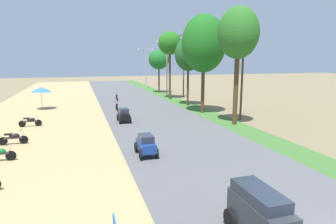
{
  "coord_description": "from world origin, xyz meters",
  "views": [
    {
      "loc": [
        -6.71,
        -4.89,
        5.64
      ],
      "look_at": [
        -0.14,
        16.32,
        1.5
      ],
      "focal_mm": 30.54,
      "sensor_mm": 36.0,
      "label": 1
    }
  ],
  "objects_px": {
    "parked_motorbike_third": "(14,137)",
    "streetlamp_mid": "(146,65)",
    "median_tree_third": "(188,54)",
    "median_tree_nearest": "(238,34)",
    "streetlamp_near": "(167,65)",
    "utility_pole_far": "(184,64)",
    "parked_motorbike_fourth": "(30,121)",
    "utility_pole_near": "(242,73)",
    "motorbike_ahead_third": "(117,96)",
    "car_van_charcoal": "(260,213)",
    "median_tree_second": "(204,44)",
    "median_tree_fourth": "(170,44)",
    "vendor_umbrella": "(41,89)",
    "car_hatchback_blue": "(146,144)",
    "median_tree_fifth": "(159,60)"
  },
  "relations": [
    {
      "from": "median_tree_second",
      "to": "motorbike_ahead_third",
      "type": "xyz_separation_m",
      "value": [
        -7.48,
        12.01,
        -6.58
      ]
    },
    {
      "from": "parked_motorbike_fourth",
      "to": "streetlamp_near",
      "type": "xyz_separation_m",
      "value": [
        16.6,
        15.32,
        4.25
      ]
    },
    {
      "from": "median_tree_second",
      "to": "median_tree_third",
      "type": "height_order",
      "value": "median_tree_second"
    },
    {
      "from": "median_tree_second",
      "to": "car_hatchback_blue",
      "type": "distance_m",
      "value": 15.82
    },
    {
      "from": "streetlamp_near",
      "to": "streetlamp_mid",
      "type": "bearing_deg",
      "value": 90.0
    },
    {
      "from": "streetlamp_near",
      "to": "utility_pole_near",
      "type": "bearing_deg",
      "value": -84.26
    },
    {
      "from": "streetlamp_mid",
      "to": "car_hatchback_blue",
      "type": "xyz_separation_m",
      "value": [
        -9.0,
        -39.52,
        -3.7
      ]
    },
    {
      "from": "car_van_charcoal",
      "to": "parked_motorbike_third",
      "type": "bearing_deg",
      "value": 124.69
    },
    {
      "from": "parked_motorbike_third",
      "to": "streetlamp_near",
      "type": "relative_size",
      "value": 0.22
    },
    {
      "from": "median_tree_third",
      "to": "median_tree_nearest",
      "type": "bearing_deg",
      "value": -89.1
    },
    {
      "from": "median_tree_fifth",
      "to": "car_hatchback_blue",
      "type": "distance_m",
      "value": 32.11
    },
    {
      "from": "median_tree_fifth",
      "to": "streetlamp_mid",
      "type": "xyz_separation_m",
      "value": [
        -0.18,
        9.12,
        -1.07
      ]
    },
    {
      "from": "parked_motorbike_fourth",
      "to": "median_tree_third",
      "type": "bearing_deg",
      "value": 21.75
    },
    {
      "from": "median_tree_fourth",
      "to": "motorbike_ahead_third",
      "type": "bearing_deg",
      "value": 172.48
    },
    {
      "from": "median_tree_third",
      "to": "car_van_charcoal",
      "type": "bearing_deg",
      "value": -106.33
    },
    {
      "from": "parked_motorbike_fourth",
      "to": "car_hatchback_blue",
      "type": "distance_m",
      "value": 12.51
    },
    {
      "from": "utility_pole_near",
      "to": "utility_pole_far",
      "type": "xyz_separation_m",
      "value": [
        0.55,
        16.98,
        0.54
      ]
    },
    {
      "from": "median_tree_nearest",
      "to": "streetlamp_near",
      "type": "bearing_deg",
      "value": 90.47
    },
    {
      "from": "median_tree_third",
      "to": "utility_pole_far",
      "type": "bearing_deg",
      "value": 73.4
    },
    {
      "from": "median_tree_nearest",
      "to": "median_tree_fourth",
      "type": "bearing_deg",
      "value": 91.87
    },
    {
      "from": "parked_motorbike_third",
      "to": "streetlamp_mid",
      "type": "relative_size",
      "value": 0.24
    },
    {
      "from": "median_tree_nearest",
      "to": "streetlamp_near",
      "type": "xyz_separation_m",
      "value": [
        -0.16,
        19.54,
        -2.86
      ]
    },
    {
      "from": "parked_motorbike_fourth",
      "to": "car_hatchback_blue",
      "type": "height_order",
      "value": "car_hatchback_blue"
    },
    {
      "from": "parked_motorbike_third",
      "to": "car_van_charcoal",
      "type": "distance_m",
      "value": 16.52
    },
    {
      "from": "utility_pole_near",
      "to": "motorbike_ahead_third",
      "type": "bearing_deg",
      "value": 120.69
    },
    {
      "from": "median_tree_fourth",
      "to": "streetlamp_mid",
      "type": "xyz_separation_m",
      "value": [
        0.39,
        16.94,
        -3.25
      ]
    },
    {
      "from": "median_tree_second",
      "to": "streetlamp_near",
      "type": "height_order",
      "value": "median_tree_second"
    },
    {
      "from": "streetlamp_near",
      "to": "car_van_charcoal",
      "type": "distance_m",
      "value": 35.15
    },
    {
      "from": "streetlamp_mid",
      "to": "car_van_charcoal",
      "type": "bearing_deg",
      "value": -98.77
    },
    {
      "from": "utility_pole_far",
      "to": "median_tree_fourth",
      "type": "bearing_deg",
      "value": -145.67
    },
    {
      "from": "median_tree_nearest",
      "to": "median_tree_fifth",
      "type": "height_order",
      "value": "median_tree_nearest"
    },
    {
      "from": "parked_motorbike_third",
      "to": "parked_motorbike_fourth",
      "type": "distance_m",
      "value": 5.25
    },
    {
      "from": "median_tree_second",
      "to": "motorbike_ahead_third",
      "type": "height_order",
      "value": "median_tree_second"
    },
    {
      "from": "median_tree_nearest",
      "to": "streetlamp_near",
      "type": "relative_size",
      "value": 1.19
    },
    {
      "from": "parked_motorbike_third",
      "to": "streetlamp_near",
      "type": "bearing_deg",
      "value": 50.64
    },
    {
      "from": "parked_motorbike_fourth",
      "to": "median_tree_fourth",
      "type": "relative_size",
      "value": 0.19
    },
    {
      "from": "parked_motorbike_fourth",
      "to": "streetlamp_mid",
      "type": "bearing_deg",
      "value": 60.7
    },
    {
      "from": "median_tree_fourth",
      "to": "utility_pole_near",
      "type": "height_order",
      "value": "median_tree_fourth"
    },
    {
      "from": "median_tree_nearest",
      "to": "parked_motorbike_third",
      "type": "bearing_deg",
      "value": -176.58
    },
    {
      "from": "median_tree_fifth",
      "to": "motorbike_ahead_third",
      "type": "height_order",
      "value": "median_tree_fifth"
    },
    {
      "from": "vendor_umbrella",
      "to": "motorbike_ahead_third",
      "type": "distance_m",
      "value": 10.32
    },
    {
      "from": "vendor_umbrella",
      "to": "utility_pole_near",
      "type": "height_order",
      "value": "utility_pole_near"
    },
    {
      "from": "median_tree_third",
      "to": "car_hatchback_blue",
      "type": "height_order",
      "value": "median_tree_third"
    },
    {
      "from": "parked_motorbike_fourth",
      "to": "utility_pole_far",
      "type": "bearing_deg",
      "value": 37.46
    },
    {
      "from": "median_tree_fourth",
      "to": "car_hatchback_blue",
      "type": "height_order",
      "value": "median_tree_fourth"
    },
    {
      "from": "car_van_charcoal",
      "to": "parked_motorbike_fourth",
      "type": "bearing_deg",
      "value": 115.89
    },
    {
      "from": "car_van_charcoal",
      "to": "median_tree_fifth",
      "type": "bearing_deg",
      "value": 78.99
    },
    {
      "from": "car_van_charcoal",
      "to": "motorbike_ahead_third",
      "type": "relative_size",
      "value": 1.34
    },
    {
      "from": "median_tree_second",
      "to": "streetlamp_near",
      "type": "relative_size",
      "value": 1.21
    },
    {
      "from": "streetlamp_mid",
      "to": "vendor_umbrella",
      "type": "bearing_deg",
      "value": -128.55
    }
  ]
}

